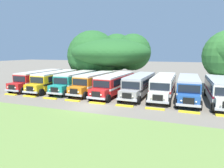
# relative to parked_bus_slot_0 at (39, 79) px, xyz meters

# --- Properties ---
(ground_plane) EXTENTS (220.00, 220.00, 0.00)m
(ground_plane) POSITION_rel_parked_bus_slot_0_xyz_m (13.30, -7.44, -1.58)
(ground_plane) COLOR slate
(foreground_grass_strip) EXTENTS (80.00, 11.64, 0.01)m
(foreground_grass_strip) POSITION_rel_parked_bus_slot_0_xyz_m (13.30, -15.26, -1.58)
(foreground_grass_strip) COLOR olive
(foreground_grass_strip) RESTS_ON ground_plane
(parked_bus_slot_0) EXTENTS (2.81, 10.85, 2.82)m
(parked_bus_slot_0) POSITION_rel_parked_bus_slot_0_xyz_m (0.00, 0.00, 0.00)
(parked_bus_slot_0) COLOR red
(parked_bus_slot_0) RESTS_ON ground_plane
(parked_bus_slot_1) EXTENTS (2.84, 10.86, 2.82)m
(parked_bus_slot_1) POSITION_rel_parked_bus_slot_0_xyz_m (3.19, -0.02, 0.00)
(parked_bus_slot_1) COLOR yellow
(parked_bus_slot_1) RESTS_ON ground_plane
(parked_bus_slot_2) EXTENTS (2.86, 10.86, 2.82)m
(parked_bus_slot_2) POSITION_rel_parked_bus_slot_0_xyz_m (6.74, 0.51, 0.00)
(parked_bus_slot_2) COLOR teal
(parked_bus_slot_2) RESTS_ON ground_plane
(parked_bus_slot_3) EXTENTS (3.17, 10.91, 2.82)m
(parked_bus_slot_3) POSITION_rel_parked_bus_slot_0_xyz_m (10.10, 0.48, 0.00)
(parked_bus_slot_3) COLOR orange
(parked_bus_slot_3) RESTS_ON ground_plane
(parked_bus_slot_4) EXTENTS (3.09, 10.89, 2.82)m
(parked_bus_slot_4) POSITION_rel_parked_bus_slot_0_xyz_m (13.36, -0.07, 0.00)
(parked_bus_slot_4) COLOR red
(parked_bus_slot_4) RESTS_ON ground_plane
(parked_bus_slot_5) EXTENTS (2.83, 10.86, 2.82)m
(parked_bus_slot_5) POSITION_rel_parked_bus_slot_0_xyz_m (16.80, 0.44, 0.00)
(parked_bus_slot_5) COLOR #9E9993
(parked_bus_slot_5) RESTS_ON ground_plane
(parked_bus_slot_6) EXTENTS (2.79, 10.85, 2.82)m
(parked_bus_slot_6) POSITION_rel_parked_bus_slot_0_xyz_m (20.02, 0.69, 0.00)
(parked_bus_slot_6) COLOR silver
(parked_bus_slot_6) RESTS_ON ground_plane
(parked_bus_slot_7) EXTENTS (2.83, 10.86, 2.82)m
(parked_bus_slot_7) POSITION_rel_parked_bus_slot_0_xyz_m (23.10, 0.39, 0.00)
(parked_bus_slot_7) COLOR #23519E
(parked_bus_slot_7) RESTS_ON ground_plane
(parked_bus_slot_8) EXTENTS (2.90, 10.87, 2.82)m
(parked_bus_slot_8) POSITION_rel_parked_bus_slot_0_xyz_m (26.58, -0.04, 0.00)
(parked_bus_slot_8) COLOR silver
(parked_bus_slot_8) RESTS_ON ground_plane
(curb_wheelstop_0) EXTENTS (2.00, 0.36, 0.15)m
(curb_wheelstop_0) POSITION_rel_parked_bus_slot_0_xyz_m (-0.03, -5.89, -1.51)
(curb_wheelstop_0) COLOR yellow
(curb_wheelstop_0) RESTS_ON ground_plane
(curb_wheelstop_1) EXTENTS (2.00, 0.36, 0.15)m
(curb_wheelstop_1) POSITION_rel_parked_bus_slot_0_xyz_m (3.30, -5.89, -1.51)
(curb_wheelstop_1) COLOR yellow
(curb_wheelstop_1) RESTS_ON ground_plane
(curb_wheelstop_2) EXTENTS (2.00, 0.36, 0.15)m
(curb_wheelstop_2) POSITION_rel_parked_bus_slot_0_xyz_m (6.63, -5.89, -1.51)
(curb_wheelstop_2) COLOR yellow
(curb_wheelstop_2) RESTS_ON ground_plane
(curb_wheelstop_3) EXTENTS (2.00, 0.36, 0.15)m
(curb_wheelstop_3) POSITION_rel_parked_bus_slot_0_xyz_m (9.97, -5.89, -1.51)
(curb_wheelstop_3) COLOR yellow
(curb_wheelstop_3) RESTS_ON ground_plane
(curb_wheelstop_4) EXTENTS (2.00, 0.36, 0.15)m
(curb_wheelstop_4) POSITION_rel_parked_bus_slot_0_xyz_m (13.30, -5.89, -1.51)
(curb_wheelstop_4) COLOR yellow
(curb_wheelstop_4) RESTS_ON ground_plane
(curb_wheelstop_5) EXTENTS (2.00, 0.36, 0.15)m
(curb_wheelstop_5) POSITION_rel_parked_bus_slot_0_xyz_m (16.63, -5.89, -1.51)
(curb_wheelstop_5) COLOR yellow
(curb_wheelstop_5) RESTS_ON ground_plane
(curb_wheelstop_6) EXTENTS (2.00, 0.36, 0.15)m
(curb_wheelstop_6) POSITION_rel_parked_bus_slot_0_xyz_m (19.97, -5.89, -1.51)
(curb_wheelstop_6) COLOR yellow
(curb_wheelstop_6) RESTS_ON ground_plane
(curb_wheelstop_7) EXTENTS (2.00, 0.36, 0.15)m
(curb_wheelstop_7) POSITION_rel_parked_bus_slot_0_xyz_m (23.30, -5.89, -1.51)
(curb_wheelstop_7) COLOR yellow
(curb_wheelstop_7) RESTS_ON ground_plane
(broad_shade_tree) EXTENTS (16.18, 15.53, 10.11)m
(broad_shade_tree) POSITION_rel_parked_bus_slot_0_xyz_m (7.87, 11.09, 4.03)
(broad_shade_tree) COLOR brown
(broad_shade_tree) RESTS_ON ground_plane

